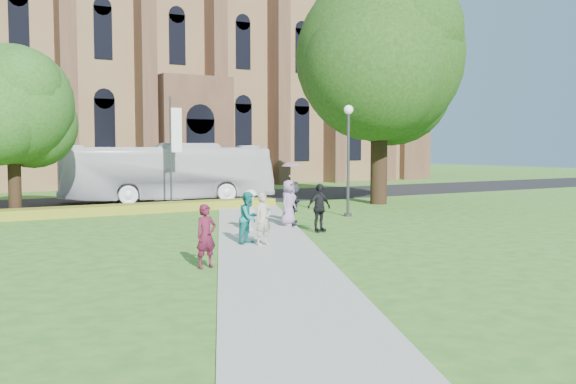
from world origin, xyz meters
TOP-DOWN VIEW (x-y plane):
  - ground at (0.00, 0.00)m, footprint 160.00×160.00m
  - road at (0.00, 20.00)m, footprint 160.00×10.00m
  - footpath at (0.00, 1.00)m, footprint 15.58×28.54m
  - flower_hedge at (-2.00, 13.20)m, footprint 18.00×1.40m
  - cathedral at (10.00, 39.73)m, footprint 52.60×18.25m
  - streetlamp at (7.50, 6.50)m, footprint 0.44×0.44m
  - large_tree at (13.00, 11.00)m, footprint 9.60×9.60m
  - street_tree_1 at (-6.00, 14.50)m, footprint 5.60×5.60m
  - banner_pole_0 at (2.11, 15.20)m, footprint 0.70×0.10m
  - tour_coach at (3.05, 18.58)m, footprint 12.85×5.42m
  - pedestrian_0 at (-3.56, -2.12)m, footprint 0.68×0.51m
  - pedestrian_1 at (-0.60, 1.09)m, footprint 1.05×0.98m
  - pedestrian_2 at (1.10, 4.18)m, footprint 1.12×1.16m
  - pedestrian_3 at (3.12, 2.41)m, footprint 1.11×0.54m
  - pedestrian_4 at (3.09, 4.62)m, footprint 1.09×0.97m
  - pedestrian_5 at (3.89, 5.56)m, footprint 1.29×1.69m
  - pedestrian_6 at (-0.37, 0.50)m, footprint 0.71×0.54m
  - parasol at (3.27, 4.72)m, footprint 0.87×0.87m

SIDE VIEW (x-z plane):
  - ground at x=0.00m, z-range 0.00..0.00m
  - road at x=0.00m, z-range 0.00..0.02m
  - footpath at x=0.00m, z-range 0.00..0.04m
  - flower_hedge at x=-2.00m, z-range 0.00..0.45m
  - pedestrian_2 at x=1.10m, z-range 0.04..1.63m
  - pedestrian_0 at x=-3.56m, z-range 0.04..1.74m
  - pedestrian_1 at x=-0.60m, z-range 0.04..1.77m
  - pedestrian_6 at x=-0.37m, z-range 0.04..1.78m
  - pedestrian_5 at x=3.89m, z-range 0.04..1.82m
  - pedestrian_3 at x=3.12m, z-range 0.04..1.88m
  - pedestrian_4 at x=3.09m, z-range 0.04..1.92m
  - tour_coach at x=3.05m, z-range 0.02..3.51m
  - parasol at x=3.27m, z-range 1.92..2.57m
  - streetlamp at x=7.50m, z-range 0.68..5.92m
  - banner_pole_0 at x=2.11m, z-range 0.39..6.39m
  - street_tree_1 at x=-6.00m, z-range 1.20..9.25m
  - large_tree at x=13.00m, z-range 1.77..14.97m
  - cathedral at x=10.00m, z-range -1.02..26.98m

